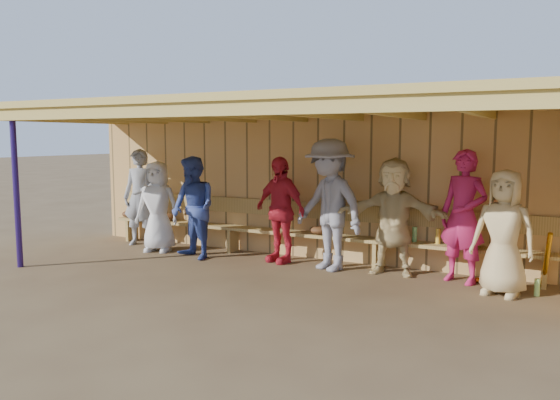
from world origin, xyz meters
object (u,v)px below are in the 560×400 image
object	(u,v)px
bench	(302,227)
player_f	(393,216)
player_c	(193,208)
player_h	(504,233)
player_b	(158,206)
player_e	(329,205)
player_g	(463,216)
player_d	(280,210)
player_a	(140,197)

from	to	relation	value
bench	player_f	bearing A→B (deg)	-10.78
player_c	player_h	bearing A→B (deg)	21.46
player_f	bench	world-z (taller)	player_f
player_b	player_f	bearing A→B (deg)	-11.88
player_e	player_g	distance (m)	1.91
player_f	player_h	distance (m)	1.57
player_b	player_c	world-z (taller)	player_c
player_c	player_g	xyz separation A→B (m)	(4.15, 0.49, 0.07)
player_d	player_f	size ratio (longest dim) A/B	0.99
player_b	bench	size ratio (longest dim) A/B	0.21
player_a	player_b	world-z (taller)	player_a
bench	player_c	bearing A→B (deg)	-153.24
player_e	player_h	bearing A→B (deg)	17.47
player_h	player_e	bearing A→B (deg)	-173.09
player_a	player_f	bearing A→B (deg)	-14.08
player_b	player_e	size ratio (longest dim) A/B	0.80
player_d	player_e	distance (m)	0.91
player_d	bench	size ratio (longest dim) A/B	0.22
player_e	player_d	bearing A→B (deg)	-164.49
player_c	player_f	bearing A→B (deg)	29.03
player_d	player_g	size ratio (longest dim) A/B	0.92
player_c	player_h	distance (m)	4.70
player_a	player_g	world-z (taller)	player_g
player_c	player_a	bearing A→B (deg)	-176.76
player_h	player_b	bearing A→B (deg)	-168.78
player_c	player_h	size ratio (longest dim) A/B	1.05
player_a	player_f	world-z (taller)	player_a
player_b	player_g	distance (m)	5.07
player_d	player_h	world-z (taller)	player_d
player_b	bench	bearing A→B (deg)	-2.42
player_d	player_e	size ratio (longest dim) A/B	0.86
player_a	player_h	size ratio (longest dim) A/B	1.11
player_g	player_h	size ratio (longest dim) A/B	1.15
player_a	player_f	distance (m)	4.73
player_d	bench	world-z (taller)	player_d
player_c	player_d	xyz separation A→B (m)	(1.36, 0.44, 0.00)
player_a	player_g	distance (m)	5.70
player_b	player_c	bearing A→B (deg)	-28.05
player_a	player_b	distance (m)	0.70
player_c	player_e	bearing A→B (deg)	28.45
player_c	player_e	xyz separation A→B (m)	(2.25, 0.32, 0.14)
player_a	bench	xyz separation A→B (m)	(3.12, 0.32, -0.36)
player_a	player_h	world-z (taller)	player_a
player_d	player_a	bearing A→B (deg)	-164.19
player_h	player_a	bearing A→B (deg)	-171.24
player_a	player_e	size ratio (longest dim) A/B	0.90
player_h	bench	size ratio (longest dim) A/B	0.21
player_a	player_f	size ratio (longest dim) A/B	1.04
player_f	player_g	bearing A→B (deg)	-4.47
player_g	bench	size ratio (longest dim) A/B	0.24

